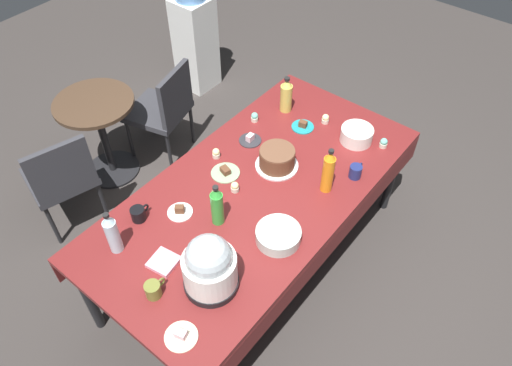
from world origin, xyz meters
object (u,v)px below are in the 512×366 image
object	(u,v)px
glass_salad_bowl	(278,235)
ceramic_snack_bowl	(357,135)
cupcake_mint	(235,187)
cupcake_rose	(215,193)
cupcake_vanilla	(325,119)
soda_bottle_ginger_ale	(286,95)
frosted_layer_cake	(277,159)
water_cooler	(194,31)
potluck_table	(256,195)
dessert_plate_sage	(225,172)
dessert_plate_charcoal	(250,139)
soda_bottle_orange_juice	(328,172)
coffee_mug_olive	(153,290)
soda_bottle_lime_soda	(217,206)
dessert_plate_teal	(303,126)
cupcake_lemon	(384,143)
round_cafe_table	(100,125)
dessert_plate_white	(180,211)
cupcake_cocoa	(255,117)
coffee_mug_navy	(356,171)
maroon_chair_right	(164,107)
slow_cooker	(209,266)
soda_bottle_water	(112,233)
coffee_mug_black	(138,214)
cupcake_berry	(216,153)
dessert_plate_cream	(181,336)
maroon_chair_left	(61,176)

from	to	relation	value
glass_salad_bowl	ceramic_snack_bowl	size ratio (longest dim) A/B	1.18
cupcake_mint	cupcake_rose	bearing A→B (deg)	153.38
cupcake_vanilla	soda_bottle_ginger_ale	xyz separation A→B (m)	(-0.06, 0.30, 0.09)
frosted_layer_cake	cupcake_vanilla	distance (m)	0.55
water_cooler	potluck_table	bearing A→B (deg)	-126.26
dessert_plate_sage	dessert_plate_charcoal	xyz separation A→B (m)	(0.33, 0.07, 0.00)
soda_bottle_orange_juice	coffee_mug_olive	distance (m)	1.18
soda_bottle_lime_soda	water_cooler	xyz separation A→B (m)	(1.64, 1.78, -0.29)
dessert_plate_teal	cupcake_lemon	world-z (taller)	cupcake_lemon
cupcake_rose	round_cafe_table	distance (m)	1.40
soda_bottle_ginger_ale	soda_bottle_orange_juice	bearing A→B (deg)	-125.93
cupcake_rose	soda_bottle_ginger_ale	size ratio (longest dim) A/B	0.25
dessert_plate_white	dessert_plate_sage	size ratio (longest dim) A/B	0.82
cupcake_cocoa	coffee_mug_navy	size ratio (longest dim) A/B	0.58
dessert_plate_teal	maroon_chair_right	distance (m)	1.23
slow_cooker	round_cafe_table	world-z (taller)	slow_cooker
slow_cooker	maroon_chair_right	xyz separation A→B (m)	(1.08, 1.52, -0.42)
soda_bottle_orange_juice	soda_bottle_water	bearing A→B (deg)	149.22
cupcake_vanilla	round_cafe_table	xyz separation A→B (m)	(-0.84, 1.49, -0.28)
soda_bottle_orange_juice	potluck_table	bearing A→B (deg)	128.51
frosted_layer_cake	potluck_table	bearing A→B (deg)	-175.40
potluck_table	maroon_chair_right	bearing A→B (deg)	71.86
coffee_mug_black	potluck_table	bearing A→B (deg)	-32.13
cupcake_berry	round_cafe_table	world-z (taller)	cupcake_berry
dessert_plate_cream	coffee_mug_olive	world-z (taller)	coffee_mug_olive
glass_salad_bowl	dessert_plate_charcoal	bearing A→B (deg)	49.89
dessert_plate_sage	cupcake_vanilla	distance (m)	0.83
dessert_plate_white	coffee_mug_navy	world-z (taller)	coffee_mug_navy
cupcake_rose	coffee_mug_navy	world-z (taller)	coffee_mug_navy
potluck_table	soda_bottle_orange_juice	world-z (taller)	soda_bottle_orange_juice
ceramic_snack_bowl	dessert_plate_cream	xyz separation A→B (m)	(-1.72, -0.07, -0.04)
round_cafe_table	cupcake_lemon	bearing A→B (deg)	-65.71
frosted_layer_cake	coffee_mug_black	distance (m)	0.91
dessert_plate_white	coffee_mug_navy	size ratio (longest dim) A/B	1.27
dessert_plate_charcoal	coffee_mug_navy	xyz separation A→B (m)	(0.15, -0.71, 0.03)
dessert_plate_charcoal	cupcake_cocoa	world-z (taller)	cupcake_cocoa
ceramic_snack_bowl	dessert_plate_white	size ratio (longest dim) A/B	1.44
dessert_plate_cream	cupcake_rose	xyz separation A→B (m)	(0.76, 0.46, 0.02)
dessert_plate_teal	water_cooler	size ratio (longest dim) A/B	0.12
slow_cooker	dessert_plate_white	world-z (taller)	slow_cooker
dessert_plate_teal	dessert_plate_charcoal	xyz separation A→B (m)	(-0.33, 0.19, 0.00)
glass_salad_bowl	cupcake_berry	world-z (taller)	glass_salad_bowl
maroon_chair_left	water_cooler	world-z (taller)	water_cooler
potluck_table	cupcake_rose	xyz separation A→B (m)	(-0.20, 0.15, 0.09)
frosted_layer_cake	cupcake_vanilla	xyz separation A→B (m)	(0.55, -0.00, -0.03)
dessert_plate_sage	cupcake_lemon	xyz separation A→B (m)	(0.83, -0.65, 0.02)
dessert_plate_charcoal	maroon_chair_left	distance (m)	1.35
maroon_chair_left	maroon_chair_right	bearing A→B (deg)	-0.01
ceramic_snack_bowl	cupcake_mint	size ratio (longest dim) A/B	3.16
cupcake_vanilla	coffee_mug_navy	size ratio (longest dim) A/B	0.58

